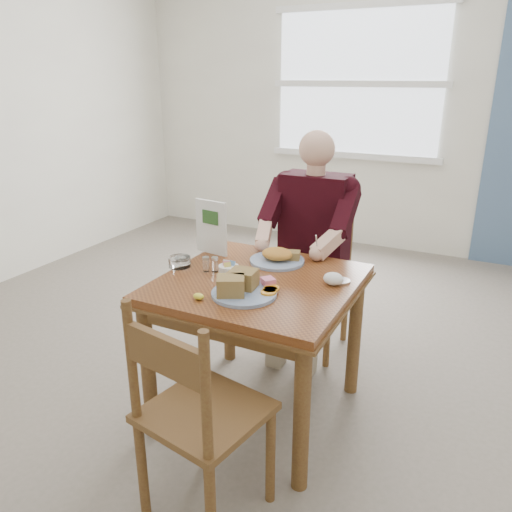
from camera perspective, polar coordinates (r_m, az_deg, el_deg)
The scene contains 16 objects.
floor at distance 2.78m, azimuth 0.24°, elevation -17.15°, with size 6.00×6.00×0.00m, color #6D6558.
wall_back at distance 5.09m, azimuth 16.01°, elevation 16.11°, with size 5.50×5.50×0.00m, color white.
lemon_wedge at distance 2.20m, azimuth -6.58°, elevation -4.62°, with size 0.05×0.04×0.03m, color yellow.
napkin at distance 2.36m, azimuth 8.83°, elevation -2.58°, with size 0.09×0.08×0.06m, color white.
metal_dish at distance 2.40m, azimuth 9.74°, elevation -2.83°, with size 0.08×0.08×0.01m, color silver.
window at distance 5.14m, azimuth 11.56°, elevation 18.73°, with size 1.72×0.04×1.42m.
table at distance 2.44m, azimuth 0.26°, elevation -5.12°, with size 0.92×0.92×0.75m.
chair_far at distance 3.18m, azimuth 6.62°, elevation -2.26°, with size 0.42×0.42×0.95m.
chair_near at distance 1.97m, azimuth -6.80°, elevation -17.64°, with size 0.49×0.49×0.95m.
diner at distance 2.99m, azimuth 6.27°, elevation 3.06°, with size 0.53×0.56×1.39m.
near_plate at distance 2.23m, azimuth -1.63°, elevation -3.53°, with size 0.37×0.37×0.10m.
far_plate at distance 2.61m, azimuth 2.57°, elevation -0.11°, with size 0.35×0.35×0.08m.
caddy at distance 2.44m, azimuth -3.16°, elevation -1.64°, with size 0.11×0.11×0.07m.
shakers at distance 2.49m, azimuth -5.24°, elevation -0.93°, with size 0.09×0.06×0.08m.
creamer at distance 2.58m, azimuth -8.73°, elevation -0.63°, with size 0.14×0.14×0.05m.
menu at distance 2.72m, azimuth -5.14°, elevation 3.32°, with size 0.20×0.04×0.30m.
Camera 1 is at (0.98, -1.99, 1.67)m, focal length 35.00 mm.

